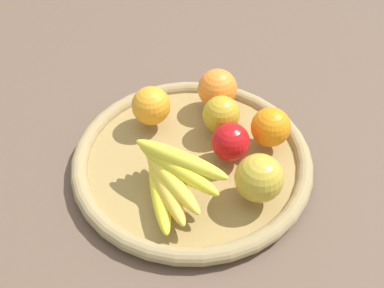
# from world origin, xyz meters

# --- Properties ---
(ground_plane) EXTENTS (2.40, 2.40, 0.00)m
(ground_plane) POSITION_xyz_m (0.00, 0.00, 0.00)
(ground_plane) COLOR brown
(ground_plane) RESTS_ON ground
(basket) EXTENTS (0.44, 0.44, 0.03)m
(basket) POSITION_xyz_m (0.00, 0.00, 0.02)
(basket) COLOR #9B7E48
(basket) RESTS_ON ground_plane
(banana_bunch) EXTENTS (0.17, 0.15, 0.08)m
(banana_bunch) POSITION_xyz_m (0.09, -0.04, 0.07)
(banana_bunch) COLOR yellow
(banana_bunch) RESTS_ON basket
(apple_2) EXTENTS (0.10, 0.10, 0.08)m
(apple_2) POSITION_xyz_m (0.10, 0.10, 0.07)
(apple_2) COLOR gold
(apple_2) RESTS_ON basket
(orange_0) EXTENTS (0.10, 0.10, 0.08)m
(orange_0) POSITION_xyz_m (-0.13, 0.06, 0.07)
(orange_0) COLOR orange
(orange_0) RESTS_ON basket
(apple_0) EXTENTS (0.09, 0.09, 0.07)m
(apple_0) POSITION_xyz_m (0.01, 0.07, 0.07)
(apple_0) COLOR red
(apple_0) RESTS_ON basket
(orange_2) EXTENTS (0.09, 0.09, 0.07)m
(orange_2) POSITION_xyz_m (-0.09, -0.07, 0.07)
(orange_2) COLOR orange
(orange_2) RESTS_ON basket
(apple_1) EXTENTS (0.08, 0.08, 0.07)m
(apple_1) POSITION_xyz_m (-0.06, 0.06, 0.07)
(apple_1) COLOR gold
(apple_1) RESTS_ON basket
(orange_1) EXTENTS (0.07, 0.07, 0.07)m
(orange_1) POSITION_xyz_m (-0.02, 0.14, 0.07)
(orange_1) COLOR orange
(orange_1) RESTS_ON basket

